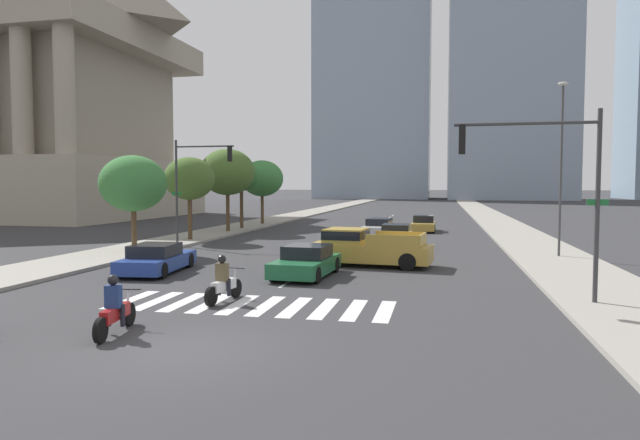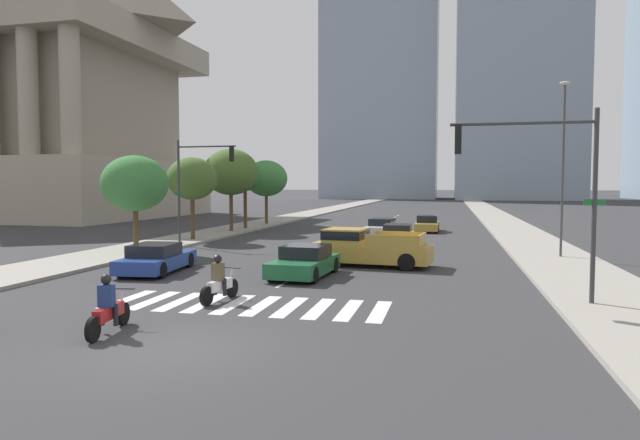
{
  "view_description": "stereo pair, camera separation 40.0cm",
  "coord_description": "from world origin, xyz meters",
  "px_view_note": "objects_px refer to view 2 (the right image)",
  "views": [
    {
      "loc": [
        5.58,
        -11.54,
        3.67
      ],
      "look_at": [
        0.0,
        14.81,
        2.0
      ],
      "focal_mm": 31.96,
      "sensor_mm": 36.0,
      "label": 1
    },
    {
      "loc": [
        5.97,
        -11.46,
        3.67
      ],
      "look_at": [
        0.0,
        14.81,
        2.0
      ],
      "focal_mm": 31.96,
      "sensor_mm": 36.0,
      "label": 2
    }
  ],
  "objects_px": {
    "sedan_gold_2": "(397,237)",
    "street_tree_fifth": "(266,178)",
    "sedan_gold_4": "(427,224)",
    "traffic_signal_far": "(199,174)",
    "motorcycle_trailing": "(219,283)",
    "street_tree_nearest": "(135,184)",
    "motorcycle_lead": "(108,310)",
    "street_tree_second": "(192,179)",
    "street_tree_third": "(231,172)",
    "sedan_silver_0": "(382,228)",
    "pickup_truck": "(363,248)",
    "traffic_signal_near": "(539,170)",
    "sedan_blue_3": "(156,259)",
    "street_lamp_east": "(563,157)",
    "street_tree_fourth": "(245,176)",
    "sedan_green_1": "(305,262)"
  },
  "relations": [
    {
      "from": "motorcycle_trailing",
      "to": "traffic_signal_far",
      "type": "bearing_deg",
      "value": 36.09
    },
    {
      "from": "sedan_silver_0",
      "to": "pickup_truck",
      "type": "bearing_deg",
      "value": 7.99
    },
    {
      "from": "street_lamp_east",
      "to": "street_tree_second",
      "type": "distance_m",
      "value": 22.06
    },
    {
      "from": "traffic_signal_near",
      "to": "street_tree_third",
      "type": "height_order",
      "value": "street_tree_third"
    },
    {
      "from": "sedan_silver_0",
      "to": "street_tree_nearest",
      "type": "distance_m",
      "value": 17.65
    },
    {
      "from": "sedan_blue_3",
      "to": "street_tree_second",
      "type": "distance_m",
      "value": 13.63
    },
    {
      "from": "motorcycle_trailing",
      "to": "street_tree_nearest",
      "type": "distance_m",
      "value": 14.41
    },
    {
      "from": "sedan_blue_3",
      "to": "sedan_gold_4",
      "type": "distance_m",
      "value": 25.79
    },
    {
      "from": "traffic_signal_far",
      "to": "street_tree_fifth",
      "type": "height_order",
      "value": "traffic_signal_far"
    },
    {
      "from": "sedan_silver_0",
      "to": "street_tree_nearest",
      "type": "bearing_deg",
      "value": -37.21
    },
    {
      "from": "motorcycle_lead",
      "to": "pickup_truck",
      "type": "height_order",
      "value": "pickup_truck"
    },
    {
      "from": "pickup_truck",
      "to": "sedan_gold_2",
      "type": "height_order",
      "value": "pickup_truck"
    },
    {
      "from": "motorcycle_lead",
      "to": "motorcycle_trailing",
      "type": "xyz_separation_m",
      "value": [
        1.16,
        4.21,
        0.0
      ]
    },
    {
      "from": "sedan_gold_4",
      "to": "street_tree_fourth",
      "type": "xyz_separation_m",
      "value": [
        -14.56,
        -1.4,
        3.78
      ]
    },
    {
      "from": "motorcycle_trailing",
      "to": "traffic_signal_far",
      "type": "relative_size",
      "value": 0.34
    },
    {
      "from": "motorcycle_trailing",
      "to": "street_tree_fifth",
      "type": "xyz_separation_m",
      "value": [
        -9.22,
        32.77,
        3.66
      ]
    },
    {
      "from": "street_tree_fourth",
      "to": "street_tree_second",
      "type": "bearing_deg",
      "value": -90.0
    },
    {
      "from": "traffic_signal_near",
      "to": "sedan_silver_0",
      "type": "bearing_deg",
      "value": -71.73
    },
    {
      "from": "motorcycle_lead",
      "to": "pickup_truck",
      "type": "bearing_deg",
      "value": -26.58
    },
    {
      "from": "sedan_gold_2",
      "to": "street_tree_third",
      "type": "height_order",
      "value": "street_tree_third"
    },
    {
      "from": "sedan_silver_0",
      "to": "traffic_signal_far",
      "type": "relative_size",
      "value": 0.79
    },
    {
      "from": "sedan_gold_4",
      "to": "street_tree_fifth",
      "type": "relative_size",
      "value": 0.74
    },
    {
      "from": "motorcycle_trailing",
      "to": "pickup_truck",
      "type": "height_order",
      "value": "pickup_truck"
    },
    {
      "from": "street_tree_second",
      "to": "street_tree_fourth",
      "type": "height_order",
      "value": "street_tree_fourth"
    },
    {
      "from": "traffic_signal_far",
      "to": "street_tree_fifth",
      "type": "relative_size",
      "value": 1.08
    },
    {
      "from": "street_tree_third",
      "to": "street_lamp_east",
      "type": "bearing_deg",
      "value": -27.02
    },
    {
      "from": "sedan_silver_0",
      "to": "street_lamp_east",
      "type": "xyz_separation_m",
      "value": [
        10.03,
        -10.39,
        4.43
      ]
    },
    {
      "from": "sedan_blue_3",
      "to": "traffic_signal_far",
      "type": "height_order",
      "value": "traffic_signal_far"
    },
    {
      "from": "sedan_gold_4",
      "to": "traffic_signal_far",
      "type": "height_order",
      "value": "traffic_signal_far"
    },
    {
      "from": "street_lamp_east",
      "to": "sedan_blue_3",
      "type": "bearing_deg",
      "value": -154.83
    },
    {
      "from": "traffic_signal_near",
      "to": "pickup_truck",
      "type": "bearing_deg",
      "value": -48.85
    },
    {
      "from": "sedan_gold_4",
      "to": "pickup_truck",
      "type": "bearing_deg",
      "value": -5.86
    },
    {
      "from": "motorcycle_trailing",
      "to": "street_tree_nearest",
      "type": "relative_size",
      "value": 0.41
    },
    {
      "from": "pickup_truck",
      "to": "street_tree_fourth",
      "type": "relative_size",
      "value": 1.05
    },
    {
      "from": "motorcycle_lead",
      "to": "traffic_signal_far",
      "type": "bearing_deg",
      "value": 10.44
    },
    {
      "from": "traffic_signal_far",
      "to": "street_tree_fourth",
      "type": "relative_size",
      "value": 1.13
    },
    {
      "from": "sedan_green_1",
      "to": "street_tree_nearest",
      "type": "distance_m",
      "value": 12.26
    },
    {
      "from": "sedan_green_1",
      "to": "street_tree_second",
      "type": "height_order",
      "value": "street_tree_second"
    },
    {
      "from": "pickup_truck",
      "to": "sedan_blue_3",
      "type": "xyz_separation_m",
      "value": [
        -8.19,
        -3.85,
        -0.25
      ]
    },
    {
      "from": "sedan_blue_3",
      "to": "sedan_green_1",
      "type": "bearing_deg",
      "value": -92.65
    },
    {
      "from": "sedan_silver_0",
      "to": "sedan_gold_4",
      "type": "distance_m",
      "value": 5.91
    },
    {
      "from": "sedan_green_1",
      "to": "sedan_gold_2",
      "type": "bearing_deg",
      "value": 170.75
    },
    {
      "from": "traffic_signal_near",
      "to": "street_tree_second",
      "type": "distance_m",
      "value": 24.67
    },
    {
      "from": "traffic_signal_near",
      "to": "street_tree_fifth",
      "type": "relative_size",
      "value": 1.01
    },
    {
      "from": "sedan_gold_2",
      "to": "street_tree_fifth",
      "type": "relative_size",
      "value": 0.78
    },
    {
      "from": "pickup_truck",
      "to": "sedan_green_1",
      "type": "height_order",
      "value": "pickup_truck"
    },
    {
      "from": "sedan_silver_0",
      "to": "street_tree_second",
      "type": "height_order",
      "value": "street_tree_second"
    },
    {
      "from": "sedan_gold_4",
      "to": "traffic_signal_far",
      "type": "bearing_deg",
      "value": -42.71
    },
    {
      "from": "sedan_blue_3",
      "to": "sedan_gold_4",
      "type": "xyz_separation_m",
      "value": [
        10.3,
        23.64,
        0.01
      ]
    },
    {
      "from": "street_tree_second",
      "to": "street_tree_third",
      "type": "height_order",
      "value": "street_tree_third"
    }
  ]
}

